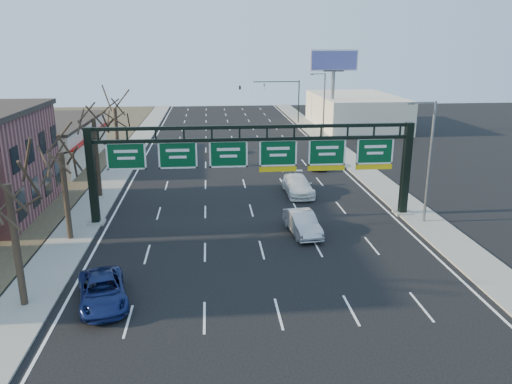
{
  "coord_description": "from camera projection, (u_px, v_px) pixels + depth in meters",
  "views": [
    {
      "loc": [
        -3.19,
        -27.73,
        12.86
      ],
      "look_at": [
        -0.14,
        4.44,
        3.2
      ],
      "focal_mm": 35.0,
      "sensor_mm": 36.0,
      "label": 1
    }
  ],
  "objects": [
    {
      "name": "sidewalk_right",
      "position": [
        368.0,
        174.0,
        50.64
      ],
      "size": [
        3.0,
        120.0,
        0.12
      ],
      "primitive_type": "cube",
      "color": "gray",
      "rests_on": "ground"
    },
    {
      "name": "car_silver_distant",
      "position": [
        217.0,
        148.0,
        60.13
      ],
      "size": [
        1.71,
        4.32,
        1.4
      ],
      "primitive_type": "imported",
      "rotation": [
        0.0,
        0.0,
        -0.05
      ],
      "color": "silver",
      "rests_on": "ground"
    },
    {
      "name": "streetlight_far",
      "position": [
        323.0,
        102.0,
        68.24
      ],
      "size": [
        2.15,
        0.22,
        9.0
      ],
      "color": "slate",
      "rests_on": "sidewalk_right"
    },
    {
      "name": "car_blue_suv",
      "position": [
        103.0,
        291.0,
        25.51
      ],
      "size": [
        3.47,
        5.43,
        1.39
      ],
      "primitive_type": "imported",
      "rotation": [
        0.0,
        0.0,
        0.25
      ],
      "color": "navy",
      "rests_on": "ground"
    },
    {
      "name": "car_white_wagon",
      "position": [
        298.0,
        185.0,
        44.07
      ],
      "size": [
        2.39,
        5.58,
        1.6
      ],
      "primitive_type": "imported",
      "rotation": [
        0.0,
        0.0,
        0.03
      ],
      "color": "white",
      "rests_on": "ground"
    },
    {
      "name": "car_grey_far",
      "position": [
        319.0,
        162.0,
        53.28
      ],
      "size": [
        2.38,
        4.33,
        1.4
      ],
      "primitive_type": "imported",
      "rotation": [
        0.0,
        0.0,
        -0.19
      ],
      "color": "#414446",
      "rests_on": "ground"
    },
    {
      "name": "car_silver_sedan",
      "position": [
        302.0,
        223.0,
        34.88
      ],
      "size": [
        2.19,
        4.92,
        1.57
      ],
      "primitive_type": "imported",
      "rotation": [
        0.0,
        0.0,
        0.11
      ],
      "color": "#A1A1A6",
      "rests_on": "ground"
    },
    {
      "name": "building_right_distant",
      "position": [
        355.0,
        111.0,
        79.2
      ],
      "size": [
        12.0,
        20.0,
        5.0
      ],
      "primitive_type": "cube",
      "color": "beige",
      "rests_on": "ground"
    },
    {
      "name": "traffic_signal_mast",
      "position": [
        262.0,
        90.0,
        81.82
      ],
      "size": [
        10.16,
        0.54,
        7.0
      ],
      "color": "black",
      "rests_on": "ground"
    },
    {
      "name": "tree_near",
      "position": [
        4.0,
        163.0,
        23.3
      ],
      "size": [
        3.6,
        3.6,
        8.86
      ],
      "color": "#31231B",
      "rests_on": "sidewalk_left"
    },
    {
      "name": "streetlight_near",
      "position": [
        428.0,
        156.0,
        35.81
      ],
      "size": [
        2.15,
        0.22,
        9.0
      ],
      "color": "slate",
      "rests_on": "sidewalk_right"
    },
    {
      "name": "ground",
      "position": [
        265.0,
        263.0,
        30.42
      ],
      "size": [
        160.0,
        160.0,
        0.0
      ],
      "primitive_type": "plane",
      "color": "black",
      "rests_on": "ground"
    },
    {
      "name": "billboard_right",
      "position": [
        334.0,
        71.0,
        72.08
      ],
      "size": [
        7.0,
        0.5,
        12.0
      ],
      "color": "slate",
      "rests_on": "ground"
    },
    {
      "name": "lane_markings",
      "position": [
        243.0,
        178.0,
        49.49
      ],
      "size": [
        21.6,
        120.0,
        0.01
      ],
      "primitive_type": "cube",
      "color": "white",
      "rests_on": "ground"
    },
    {
      "name": "tree_far",
      "position": [
        114.0,
        98.0,
        50.96
      ],
      "size": [
        3.6,
        3.6,
        8.86
      ],
      "color": "#31231B",
      "rests_on": "sidewalk_left"
    },
    {
      "name": "sidewalk_left",
      "position": [
        111.0,
        181.0,
        48.32
      ],
      "size": [
        3.0,
        120.0,
        0.12
      ],
      "primitive_type": "cube",
      "color": "gray",
      "rests_on": "ground"
    },
    {
      "name": "sign_gantry",
      "position": [
        256.0,
        160.0,
        36.74
      ],
      "size": [
        24.6,
        1.2,
        7.2
      ],
      "color": "black",
      "rests_on": "ground"
    },
    {
      "name": "tree_mid",
      "position": [
        92.0,
        106.0,
        41.32
      ],
      "size": [
        3.6,
        3.6,
        9.24
      ],
      "color": "#31231B",
      "rests_on": "sidewalk_left"
    },
    {
      "name": "tree_gantry",
      "position": [
        59.0,
        136.0,
        31.99
      ],
      "size": [
        3.6,
        3.6,
        8.48
      ],
      "color": "#31231B",
      "rests_on": "sidewalk_left"
    },
    {
      "name": "cream_strip",
      "position": [
        45.0,
        142.0,
        55.46
      ],
      "size": [
        10.9,
        18.4,
        4.7
      ],
      "color": "beige",
      "rests_on": "ground"
    }
  ]
}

